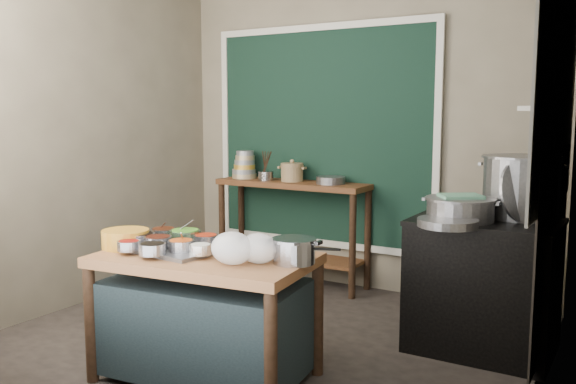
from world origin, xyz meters
The scene contains 30 objects.
floor centered at (0.00, 0.00, -0.01)m, with size 3.50×3.00×0.02m, color #2F2824.
back_wall centered at (0.00, 1.51, 1.40)m, with size 3.50×0.02×2.80m, color gray.
left_wall centered at (-1.76, 0.00, 1.40)m, with size 0.02×3.00×2.80m, color gray.
right_wall centered at (1.76, 0.00, 1.40)m, with size 0.02×3.00×2.80m, color gray.
curtain_panel centered at (-0.35, 1.47, 1.35)m, with size 2.10×0.02×1.90m, color black.
curtain_frame centered at (-0.35, 1.46, 1.35)m, with size 2.22×0.03×2.02m, color beige, non-canonical shape.
tile_panel centered at (1.74, 0.55, 1.85)m, with size 0.02×1.70×1.70m, color #B2B2AA.
soot_patch centered at (1.74, 0.65, 0.70)m, with size 0.01×1.30×1.30m, color black.
wall_shelf centered at (1.63, 0.85, 1.60)m, with size 0.22×0.70×0.03m, color beige.
prep_table centered at (0.05, -0.75, 0.38)m, with size 1.25×0.72×0.75m, color brown.
back_counter centered at (-0.55, 1.28, 0.47)m, with size 1.45×0.40×0.95m, color #533217.
stove_block centered at (1.35, 0.55, 0.42)m, with size 0.90×0.68×0.85m, color black.
stove_top centered at (1.35, 0.55, 0.86)m, with size 0.92×0.69×0.03m, color black.
condiment_tray centered at (-0.17, -0.76, 0.76)m, with size 0.53×0.38×0.02m, color gray.
condiment_bowls centered at (-0.19, -0.75, 0.81)m, with size 0.67×0.52×0.08m.
yellow_basin centered at (-0.49, -0.84, 0.81)m, with size 0.29×0.29×0.11m, color #BE7327.
saucepan centered at (0.59, -0.64, 0.82)m, with size 0.25×0.25×0.14m, color gray, non-canonical shape.
plastic_bag_a centered at (0.32, -0.85, 0.84)m, with size 0.24×0.21×0.18m, color white.
plastic_bag_b centered at (0.43, -0.75, 0.83)m, with size 0.22×0.19×0.17m, color white.
bowl_stack centered at (-1.08, 1.29, 1.06)m, with size 0.23×0.23×0.26m.
utensil_cup centered at (-0.80, 1.22, 0.99)m, with size 0.14×0.14×0.08m, color gray.
ceramic_crock centered at (-0.55, 1.28, 1.02)m, with size 0.22×0.22×0.15m, color brown, non-canonical shape.
wide_bowl centered at (-0.16, 1.29, 0.98)m, with size 0.26×0.26×0.06m, color gray.
stock_pot centered at (1.52, 0.76, 1.09)m, with size 0.53×0.53×0.41m, color gray, non-canonical shape.
pot_lid centered at (1.54, 0.59, 1.07)m, with size 0.40×0.40×0.02m, color gray.
steamer centered at (1.21, 0.43, 0.95)m, with size 0.46×0.46×0.15m, color gray, non-canonical shape.
green_cloth centered at (1.21, 0.43, 1.04)m, with size 0.26×0.20×0.02m, color #52876C.
shallow_pan centered at (1.21, 0.18, 0.90)m, with size 0.37×0.37×0.05m, color gray.
shelf_bowl_stack centered at (1.63, 0.85, 1.68)m, with size 0.17×0.17×0.13m.
shelf_bowl_green centered at (1.63, 1.10, 1.64)m, with size 0.13×0.13×0.04m, color gray.
Camera 1 is at (2.25, -3.48, 1.58)m, focal length 38.00 mm.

